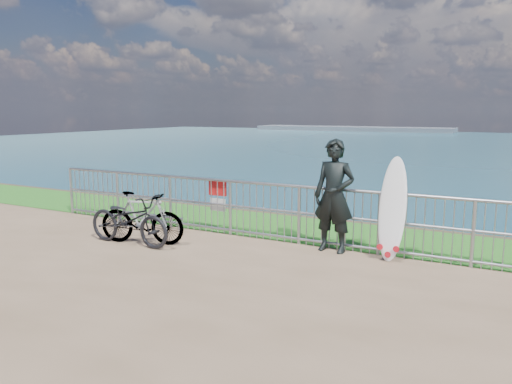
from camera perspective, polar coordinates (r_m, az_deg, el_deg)
The scene contains 8 objects.
grass_strip at distance 10.85m, azimuth 2.34°, elevation -3.90°, with size 120.00×120.00×0.00m, color #1E601A.
seascape at distance 161.83m, azimuth 10.80°, elevation 6.92°, with size 260.00×260.00×5.00m.
railing at distance 9.77m, azimuth -0.40°, elevation -1.96°, with size 10.06×0.10×1.13m.
surfer at distance 8.87m, azimuth 8.92°, elevation -0.45°, with size 0.73×0.48×2.01m, color black.
surfboard at distance 8.62m, azimuth 15.30°, elevation -2.30°, with size 0.47×0.42×1.75m.
bicycle_near at distance 9.60m, azimuth -14.35°, elevation -3.06°, with size 0.64×1.83×0.96m, color black.
bicycle_far at distance 9.61m, azimuth -12.92°, elevation -2.90°, with size 0.47×1.65×0.99m, color black.
bike_rack at distance 10.72m, azimuth -11.85°, elevation -2.78°, with size 1.63×0.05×0.34m.
Camera 1 is at (4.58, -6.82, 2.50)m, focal length 35.00 mm.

